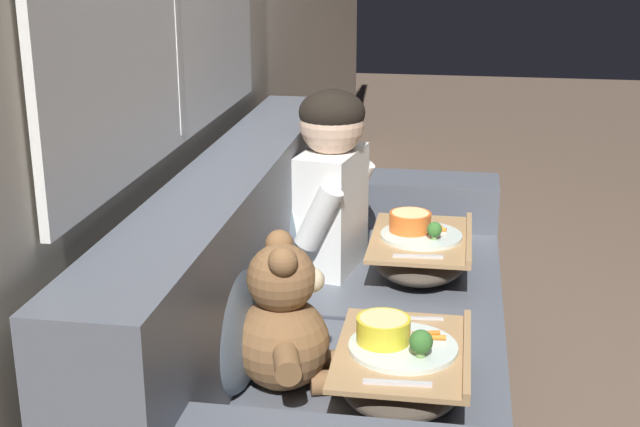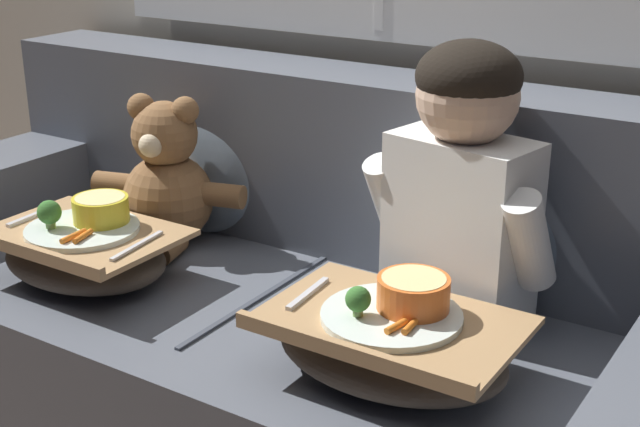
{
  "view_description": "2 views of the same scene",
  "coord_description": "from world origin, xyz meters",
  "px_view_note": "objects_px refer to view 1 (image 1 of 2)",
  "views": [
    {
      "loc": [
        -2.19,
        -0.28,
        1.48
      ],
      "look_at": [
        -0.05,
        0.07,
        0.77
      ],
      "focal_mm": 50.0,
      "sensor_mm": 36.0,
      "label": 1
    },
    {
      "loc": [
        1.02,
        -1.41,
        1.28
      ],
      "look_at": [
        0.13,
        -0.02,
        0.67
      ],
      "focal_mm": 50.0,
      "sensor_mm": 36.0,
      "label": 2
    }
  ],
  "objects_px": {
    "throw_pillow_behind_teddy": "(225,310)",
    "teddy_bear": "(284,325)",
    "child_figure": "(332,172)",
    "lap_tray_child": "(420,251)",
    "throw_pillow_behind_child": "(289,210)",
    "couch": "(326,361)",
    "lap_tray_teddy": "(402,368)"
  },
  "relations": [
    {
      "from": "throw_pillow_behind_teddy",
      "to": "lap_tray_child",
      "type": "bearing_deg",
      "value": -28.22
    },
    {
      "from": "couch",
      "to": "child_figure",
      "type": "bearing_deg",
      "value": 6.43
    },
    {
      "from": "lap_tray_child",
      "to": "teddy_bear",
      "type": "bearing_deg",
      "value": 160.43
    },
    {
      "from": "throw_pillow_behind_child",
      "to": "child_figure",
      "type": "bearing_deg",
      "value": -90.08
    },
    {
      "from": "child_figure",
      "to": "lap_tray_teddy",
      "type": "xyz_separation_m",
      "value": [
        -0.76,
        -0.27,
        -0.24
      ]
    },
    {
      "from": "throw_pillow_behind_teddy",
      "to": "throw_pillow_behind_child",
      "type": "bearing_deg",
      "value": 0.0
    },
    {
      "from": "throw_pillow_behind_child",
      "to": "throw_pillow_behind_teddy",
      "type": "xyz_separation_m",
      "value": [
        -0.76,
        0.0,
        0.0
      ]
    },
    {
      "from": "lap_tray_teddy",
      "to": "lap_tray_child",
      "type": "bearing_deg",
      "value": -0.03
    },
    {
      "from": "throw_pillow_behind_child",
      "to": "lap_tray_teddy",
      "type": "relative_size",
      "value": 0.96
    },
    {
      "from": "lap_tray_child",
      "to": "throw_pillow_behind_child",
      "type": "bearing_deg",
      "value": 90.16
    },
    {
      "from": "couch",
      "to": "throw_pillow_behind_teddy",
      "type": "height_order",
      "value": "couch"
    },
    {
      "from": "teddy_bear",
      "to": "lap_tray_child",
      "type": "distance_m",
      "value": 0.81
    },
    {
      "from": "teddy_bear",
      "to": "lap_tray_teddy",
      "type": "bearing_deg",
      "value": -90.22
    },
    {
      "from": "throw_pillow_behind_teddy",
      "to": "teddy_bear",
      "type": "height_order",
      "value": "throw_pillow_behind_teddy"
    },
    {
      "from": "lap_tray_teddy",
      "to": "throw_pillow_behind_child",
      "type": "bearing_deg",
      "value": 28.24
    },
    {
      "from": "throw_pillow_behind_teddy",
      "to": "child_figure",
      "type": "relative_size",
      "value": 0.72
    },
    {
      "from": "child_figure",
      "to": "lap_tray_teddy",
      "type": "relative_size",
      "value": 1.36
    },
    {
      "from": "throw_pillow_behind_teddy",
      "to": "teddy_bear",
      "type": "bearing_deg",
      "value": -89.45
    },
    {
      "from": "throw_pillow_behind_teddy",
      "to": "child_figure",
      "type": "bearing_deg",
      "value": -10.03
    },
    {
      "from": "lap_tray_child",
      "to": "throw_pillow_behind_teddy",
      "type": "bearing_deg",
      "value": 151.78
    },
    {
      "from": "throw_pillow_behind_teddy",
      "to": "lap_tray_teddy",
      "type": "xyz_separation_m",
      "value": [
        0.0,
        -0.41,
        -0.11
      ]
    },
    {
      "from": "couch",
      "to": "teddy_bear",
      "type": "distance_m",
      "value": 0.48
    },
    {
      "from": "throw_pillow_behind_child",
      "to": "lap_tray_teddy",
      "type": "height_order",
      "value": "throw_pillow_behind_child"
    },
    {
      "from": "teddy_bear",
      "to": "throw_pillow_behind_teddy",
      "type": "bearing_deg",
      "value": 90.55
    },
    {
      "from": "couch",
      "to": "lap_tray_child",
      "type": "distance_m",
      "value": 0.49
    },
    {
      "from": "child_figure",
      "to": "lap_tray_teddy",
      "type": "distance_m",
      "value": 0.84
    },
    {
      "from": "throw_pillow_behind_child",
      "to": "couch",
      "type": "bearing_deg",
      "value": -154.99
    },
    {
      "from": "throw_pillow_behind_child",
      "to": "child_figure",
      "type": "relative_size",
      "value": 0.71
    },
    {
      "from": "teddy_bear",
      "to": "child_figure",
      "type": "bearing_deg",
      "value": 0.29
    },
    {
      "from": "throw_pillow_behind_child",
      "to": "lap_tray_child",
      "type": "relative_size",
      "value": 0.89
    },
    {
      "from": "couch",
      "to": "teddy_bear",
      "type": "relative_size",
      "value": 5.03
    },
    {
      "from": "child_figure",
      "to": "throw_pillow_behind_teddy",
      "type": "bearing_deg",
      "value": 169.97
    }
  ]
}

